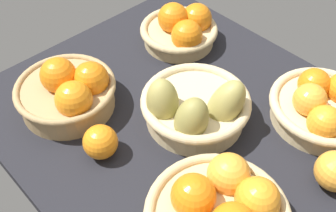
# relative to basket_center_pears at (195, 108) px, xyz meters

# --- Properties ---
(market_tray) EXTENTS (0.84, 0.72, 0.03)m
(market_tray) POSITION_rel_basket_center_pears_xyz_m (-0.03, -0.00, -0.06)
(market_tray) COLOR black
(market_tray) RESTS_ON ground
(basket_center_pears) EXTENTS (0.24, 0.24, 0.14)m
(basket_center_pears) POSITION_rel_basket_center_pears_xyz_m (0.00, 0.00, 0.00)
(basket_center_pears) COLOR #D3BC8C
(basket_center_pears) RESTS_ON market_tray
(basket_far_left) EXTENTS (0.20, 0.20, 0.11)m
(basket_far_left) POSITION_rel_basket_center_pears_xyz_m (-0.22, 0.18, -0.00)
(basket_far_left) COLOR tan
(basket_far_left) RESTS_ON market_tray
(basket_far_right) EXTENTS (0.23, 0.23, 0.11)m
(basket_far_right) POSITION_rel_basket_center_pears_xyz_m (0.19, 0.20, -0.00)
(basket_far_right) COLOR #D3BC8C
(basket_far_right) RESTS_ON market_tray
(basket_near_left) EXTENTS (0.22, 0.22, 0.12)m
(basket_near_left) POSITION_rel_basket_center_pears_xyz_m (-0.22, -0.17, 0.00)
(basket_near_left) COLOR tan
(basket_near_left) RESTS_ON market_tray
(loose_orange_front_gap) EXTENTS (0.08, 0.08, 0.08)m
(loose_orange_front_gap) POSITION_rel_basket_center_pears_xyz_m (0.29, 0.08, -0.01)
(loose_orange_front_gap) COLOR #F49E33
(loose_orange_front_gap) RESTS_ON market_tray
(loose_orange_back_gap) EXTENTS (0.07, 0.07, 0.07)m
(loose_orange_back_gap) POSITION_rel_basket_center_pears_xyz_m (-0.07, -0.20, -0.01)
(loose_orange_back_gap) COLOR orange
(loose_orange_back_gap) RESTS_ON market_tray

